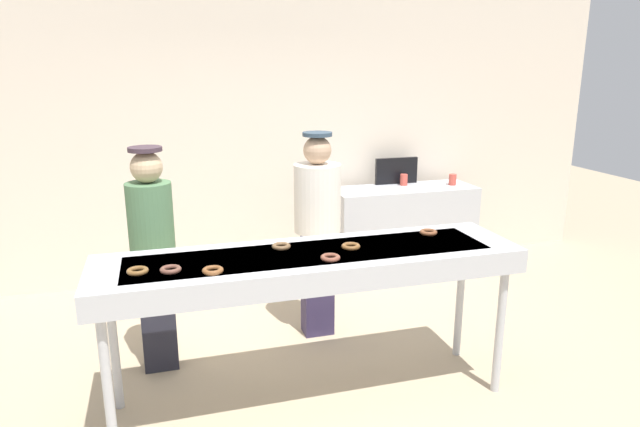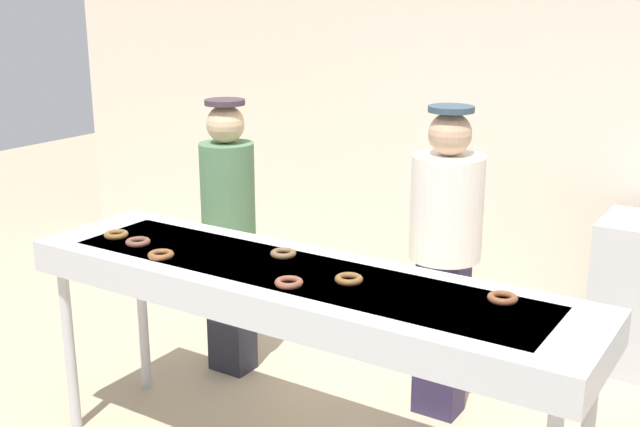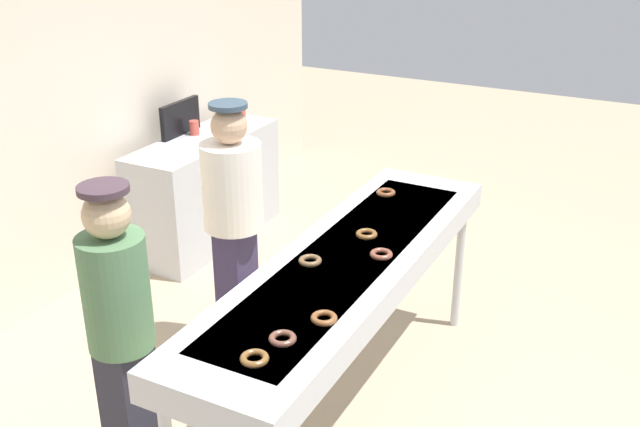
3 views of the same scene
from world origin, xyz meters
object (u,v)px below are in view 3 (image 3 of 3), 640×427
object	(u,v)px
chocolate_donut_3	(255,358)
chocolate_donut_6	(381,254)
chocolate_donut_4	(310,261)
fryer_conveyor	(347,270)
chocolate_donut_2	(324,318)
worker_baker	(233,214)
prep_counter	(206,190)
chocolate_donut_5	(386,193)
chocolate_donut_1	(283,339)
paper_cup_0	(194,128)
menu_display	(180,118)
worker_assistant	(121,330)
paper_cup_1	(241,115)
chocolate_donut_0	(367,234)

from	to	relation	value
chocolate_donut_3	chocolate_donut_6	size ratio (longest dim) A/B	1.00
chocolate_donut_4	fryer_conveyor	bearing A→B (deg)	-39.37
chocolate_donut_3	chocolate_donut_2	bearing A→B (deg)	-15.22
fryer_conveyor	worker_baker	bearing A→B (deg)	71.76
chocolate_donut_3	prep_counter	bearing A→B (deg)	39.31
chocolate_donut_4	chocolate_donut_5	size ratio (longest dim) A/B	1.00
worker_baker	prep_counter	xyz separation A→B (m)	(1.28, 1.15, -0.51)
fryer_conveyor	chocolate_donut_4	xyz separation A→B (m)	(-0.16, 0.13, 0.10)
chocolate_donut_5	chocolate_donut_1	bearing A→B (deg)	-171.73
chocolate_donut_6	paper_cup_0	xyz separation A→B (m)	(1.56, 2.35, -0.07)
chocolate_donut_1	chocolate_donut_6	size ratio (longest dim) A/B	1.00
chocolate_donut_1	chocolate_donut_6	bearing A→B (deg)	-3.74
menu_display	chocolate_donut_5	bearing A→B (deg)	-108.26
worker_baker	worker_assistant	xyz separation A→B (m)	(-1.26, -0.20, -0.06)
chocolate_donut_2	chocolate_donut_3	distance (m)	0.42
chocolate_donut_5	menu_display	xyz separation A→B (m)	(0.71, 2.14, 0.01)
chocolate_donut_4	chocolate_donut_6	size ratio (longest dim) A/B	1.00
chocolate_donut_3	chocolate_donut_4	bearing A→B (deg)	13.40
chocolate_donut_5	chocolate_donut_6	world-z (taller)	same
chocolate_donut_1	menu_display	size ratio (longest dim) A/B	0.25
paper_cup_0	worker_baker	bearing A→B (deg)	-136.29
chocolate_donut_2	chocolate_donut_6	size ratio (longest dim) A/B	1.00
worker_baker	prep_counter	bearing A→B (deg)	-140.86
chocolate_donut_1	chocolate_donut_3	xyz separation A→B (m)	(-0.18, 0.03, 0.00)
chocolate_donut_1	paper_cup_1	size ratio (longest dim) A/B	1.01
chocolate_donut_2	chocolate_donut_4	size ratio (longest dim) A/B	1.00
prep_counter	paper_cup_0	size ratio (longest dim) A/B	12.76
chocolate_donut_6	fryer_conveyor	bearing A→B (deg)	114.23
chocolate_donut_4	prep_counter	size ratio (longest dim) A/B	0.08
chocolate_donut_0	paper_cup_1	size ratio (longest dim) A/B	1.01
worker_baker	prep_counter	world-z (taller)	worker_baker
fryer_conveyor	worker_baker	distance (m)	0.96
paper_cup_0	worker_assistant	bearing A→B (deg)	-150.35
menu_display	chocolate_donut_1	bearing A→B (deg)	-135.57
chocolate_donut_0	paper_cup_0	xyz separation A→B (m)	(1.37, 2.18, -0.07)
paper_cup_1	menu_display	xyz separation A→B (m)	(-0.55, 0.24, 0.08)
chocolate_donut_1	prep_counter	distance (m)	3.31
chocolate_donut_1	chocolate_donut_2	world-z (taller)	same
prep_counter	paper_cup_1	size ratio (longest dim) A/B	12.76
paper_cup_0	prep_counter	bearing A→B (deg)	-110.85
chocolate_donut_5	paper_cup_1	size ratio (longest dim) A/B	1.01
fryer_conveyor	chocolate_donut_2	bearing A→B (deg)	-163.68
menu_display	prep_counter	bearing A→B (deg)	-90.00
chocolate_donut_6	chocolate_donut_4	bearing A→B (deg)	128.57
chocolate_donut_4	paper_cup_0	bearing A→B (deg)	48.86
worker_assistant	prep_counter	distance (m)	2.91
chocolate_donut_2	menu_display	xyz separation A→B (m)	(2.21, 2.47, 0.01)
chocolate_donut_6	prep_counter	world-z (taller)	chocolate_donut_6
fryer_conveyor	paper_cup_1	bearing A→B (deg)	43.81
chocolate_donut_1	prep_counter	bearing A→B (deg)	41.68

